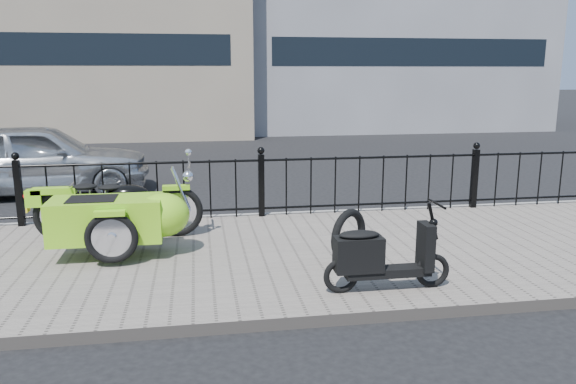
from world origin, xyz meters
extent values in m
plane|color=black|center=(0.00, 0.00, 0.00)|extent=(120.00, 120.00, 0.00)
cube|color=#6E665D|center=(0.00, -0.50, 0.06)|extent=(30.00, 3.80, 0.12)
cube|color=gray|center=(0.00, 1.44, 0.06)|extent=(30.00, 0.10, 0.12)
cylinder|color=black|center=(0.00, 1.30, 0.99)|extent=(14.00, 0.04, 0.04)
cylinder|color=black|center=(0.00, 1.30, 0.24)|extent=(14.00, 0.04, 0.04)
cube|color=black|center=(-3.50, 1.30, 0.60)|extent=(0.09, 0.09, 0.96)
sphere|color=black|center=(-3.50, 1.30, 1.14)|extent=(0.11, 0.11, 0.11)
cube|color=black|center=(0.00, 1.30, 0.60)|extent=(0.09, 0.09, 0.96)
sphere|color=black|center=(0.00, 1.30, 1.14)|extent=(0.11, 0.11, 0.11)
cube|color=black|center=(3.50, 1.30, 0.60)|extent=(0.09, 0.09, 0.96)
sphere|color=black|center=(3.50, 1.30, 1.14)|extent=(0.11, 0.11, 0.11)
cube|color=black|center=(-6.00, 12.02, 3.00)|extent=(12.50, 0.06, 1.00)
cube|color=black|center=(7.00, 13.02, 3.00)|extent=(10.50, 0.06, 1.00)
torus|color=black|center=(-1.25, 0.39, 0.46)|extent=(0.69, 0.09, 0.69)
torus|color=black|center=(-2.75, 0.39, 0.46)|extent=(0.69, 0.09, 0.69)
torus|color=black|center=(-1.95, -0.75, 0.46)|extent=(0.60, 0.08, 0.60)
cube|color=gray|center=(-2.00, 0.39, 0.48)|extent=(0.34, 0.22, 0.24)
cylinder|color=black|center=(-2.00, 0.39, 0.41)|extent=(1.40, 0.04, 0.04)
ellipsoid|color=black|center=(-1.88, 0.39, 0.72)|extent=(0.54, 0.29, 0.26)
cylinder|color=silver|center=(-1.07, 0.39, 1.08)|extent=(0.03, 0.56, 0.03)
cylinder|color=silver|center=(-1.19, 0.39, 0.77)|extent=(0.25, 0.04, 0.59)
sphere|color=silver|center=(-1.09, 0.39, 0.95)|extent=(0.15, 0.15, 0.15)
cube|color=#88DB1D|center=(-1.25, 0.39, 0.79)|extent=(0.36, 0.12, 0.06)
cube|color=#88DB1D|center=(-2.80, 0.39, 0.80)|extent=(0.55, 0.16, 0.08)
ellipsoid|color=black|center=(-2.10, 0.39, 0.82)|extent=(0.31, 0.22, 0.08)
ellipsoid|color=black|center=(-2.42, 0.39, 0.84)|extent=(0.31, 0.22, 0.08)
sphere|color=red|center=(-3.15, 0.39, 0.74)|extent=(0.07, 0.07, 0.07)
cube|color=yellow|center=(-3.17, 0.49, 0.56)|extent=(0.02, 0.14, 0.10)
cube|color=#88DB1D|center=(-2.05, -0.36, 0.59)|extent=(1.30, 0.62, 0.50)
ellipsoid|color=#88DB1D|center=(-1.40, -0.36, 0.61)|extent=(0.65, 0.60, 0.54)
cube|color=black|center=(-2.20, -0.36, 0.82)|extent=(0.55, 0.43, 0.06)
cube|color=#88DB1D|center=(-1.95, -0.75, 0.76)|extent=(0.34, 0.11, 0.06)
torus|color=black|center=(1.41, -1.90, 0.30)|extent=(0.36, 0.06, 0.36)
torus|color=black|center=(0.43, -1.90, 0.30)|extent=(0.36, 0.06, 0.36)
cube|color=black|center=(0.92, -1.90, 0.31)|extent=(0.89, 0.19, 0.09)
cube|color=black|center=(0.61, -1.90, 0.52)|extent=(0.49, 0.23, 0.35)
ellipsoid|color=black|center=(0.61, -1.90, 0.72)|extent=(0.41, 0.21, 0.08)
cube|color=black|center=(1.32, -1.90, 0.56)|extent=(0.11, 0.27, 0.49)
cylinder|color=black|center=(1.38, -1.90, 0.83)|extent=(0.14, 0.04, 0.39)
cylinder|color=black|center=(1.42, -1.90, 1.01)|extent=(0.03, 0.39, 0.03)
torus|color=black|center=(0.75, -1.02, 0.44)|extent=(0.55, 0.49, 0.64)
imported|color=#B4B7BC|center=(-3.94, 4.09, 0.69)|extent=(4.19, 2.03, 1.38)
camera|label=1|loc=(-0.95, -7.08, 2.31)|focal=35.00mm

